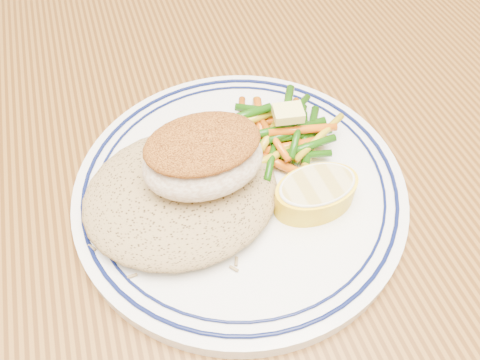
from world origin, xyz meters
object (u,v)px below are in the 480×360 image
object	(u,v)px
plate	(240,188)
rice_pilaf	(181,191)
lemon_wedge	(316,193)
dining_table	(205,227)
fish_fillet	(203,157)
vegetable_pile	(280,131)

from	to	relation	value
plate	rice_pilaf	bearing A→B (deg)	-176.60
lemon_wedge	dining_table	bearing A→B (deg)	134.93
dining_table	plate	distance (m)	0.12
dining_table	fish_fillet	xyz separation A→B (m)	(-0.00, -0.04, 0.16)
dining_table	vegetable_pile	xyz separation A→B (m)	(0.07, -0.01, 0.13)
plate	vegetable_pile	world-z (taller)	vegetable_pile
lemon_wedge	rice_pilaf	bearing A→B (deg)	160.98
rice_pilaf	fish_fillet	distance (m)	0.04
plate	dining_table	bearing A→B (deg)	124.01
plate	fish_fillet	size ratio (longest dim) A/B	2.98
vegetable_pile	lemon_wedge	xyz separation A→B (m)	(0.00, -0.07, 0.00)
plate	lemon_wedge	size ratio (longest dim) A/B	3.92
rice_pilaf	lemon_wedge	size ratio (longest dim) A/B	2.20
vegetable_pile	fish_fillet	bearing A→B (deg)	-155.89
dining_table	rice_pilaf	world-z (taller)	rice_pilaf
fish_fillet	lemon_wedge	bearing A→B (deg)	-24.69
fish_fillet	lemon_wedge	size ratio (longest dim) A/B	1.32
dining_table	plate	size ratio (longest dim) A/B	5.56
rice_pilaf	vegetable_pile	size ratio (longest dim) A/B	1.31
fish_fillet	vegetable_pile	size ratio (longest dim) A/B	0.78
plate	lemon_wedge	xyz separation A→B (m)	(0.05, -0.04, 0.02)
dining_table	rice_pilaf	distance (m)	0.13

